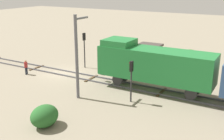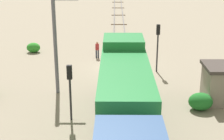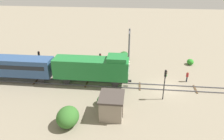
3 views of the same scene
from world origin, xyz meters
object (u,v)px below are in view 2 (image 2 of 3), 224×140
Objects in this scene: traffic_signal_near at (158,39)px; traffic_signal_mid at (70,82)px; locomotive at (125,84)px; worker_near_track at (97,48)px; catenary_mast at (56,42)px.

traffic_signal_mid is (6.60, 9.59, -0.40)m from traffic_signal_near.
locomotive is 2.68× the size of traffic_signal_near.
traffic_signal_mid is 13.95m from worker_near_track.
catenary_mast is at bearing -71.41° from traffic_signal_mid.
traffic_signal_mid is 2.19× the size of worker_near_track.
worker_near_track is at bearing -105.32° from catenary_mast.
traffic_signal_near reaches higher than traffic_signal_mid.
locomotive is 6.82× the size of worker_near_track.
traffic_signal_mid is 5.02m from catenary_mast.
catenary_mast is at bearing 31.72° from traffic_signal_near.
traffic_signal_near is 1.16× the size of traffic_signal_mid.
worker_near_track is at bearing -94.14° from traffic_signal_mid.
catenary_mast reaches higher than traffic_signal_near.
locomotive is at bearing 133.48° from catenary_mast.
catenary_mast reaches higher than traffic_signal_mid.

